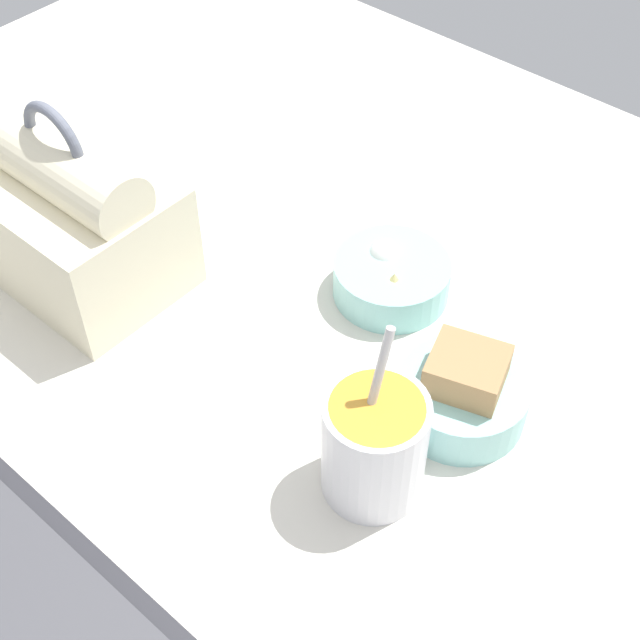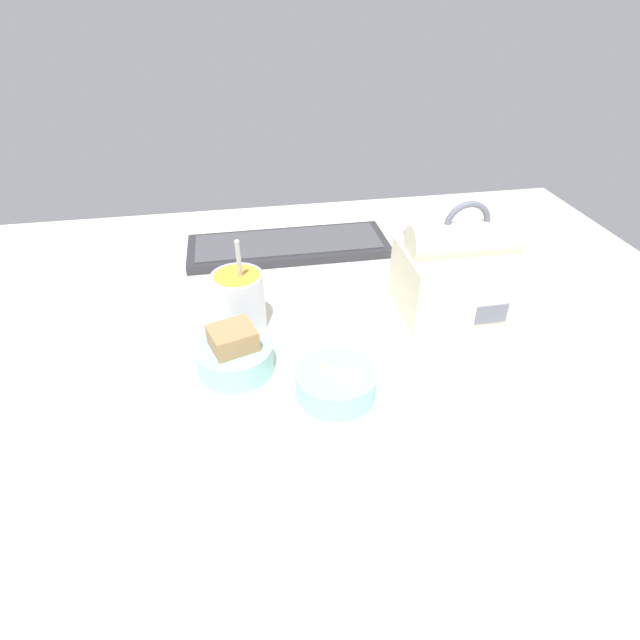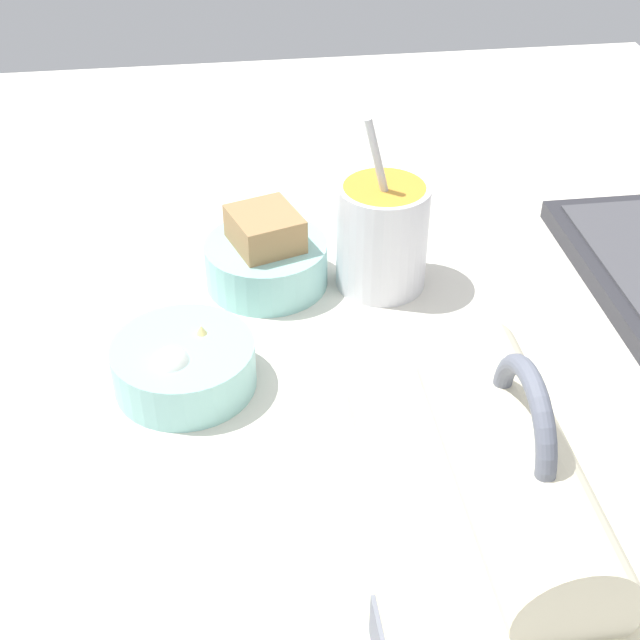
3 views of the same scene
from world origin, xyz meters
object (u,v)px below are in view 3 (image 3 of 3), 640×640
object	(u,v)px
soup_cup	(382,234)
bento_bowl_sandwich	(266,258)
bento_bowl_snacks	(185,364)
lunch_bag	(500,544)

from	to	relation	value
soup_cup	bento_bowl_sandwich	xyz separation A→B (cm)	(-1.34, -10.25, -2.47)
soup_cup	bento_bowl_snacks	bearing A→B (deg)	-56.05
bento_bowl_snacks	soup_cup	bearing A→B (deg)	123.95
lunch_bag	bento_bowl_snacks	bearing A→B (deg)	-144.37
bento_bowl_sandwich	lunch_bag	bearing A→B (deg)	14.62
soup_cup	bento_bowl_sandwich	distance (cm)	10.63
soup_cup	bento_bowl_sandwich	world-z (taller)	soup_cup
lunch_bag	bento_bowl_snacks	world-z (taller)	lunch_bag
soup_cup	bento_bowl_snacks	xyz separation A→B (cm)	(11.96, -17.77, -3.11)
lunch_bag	bento_bowl_sandwich	xyz separation A→B (cm)	(-37.40, -9.75, -4.33)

